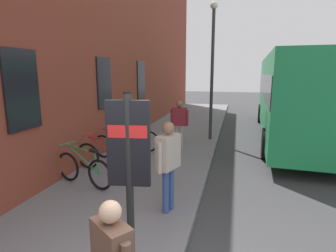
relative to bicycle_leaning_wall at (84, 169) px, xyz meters
The scene contains 12 objects.
ground 4.93m from the bicycle_leaning_wall, 49.86° to the right, with size 60.00×60.00×0.00m, color #38383A.
sidewalk_pavement 5.28m from the bicycle_leaning_wall, 10.95° to the right, with size 24.00×3.50×0.12m, color slate.
station_facade 7.27m from the bicycle_leaning_wall, ahead, with size 22.00×0.65×8.46m.
bicycle_leaning_wall is the anchor object (origin of this frame).
bicycle_end_of_row 1.00m from the bicycle_leaning_wall, ahead, with size 0.48×1.77×0.97m.
bicycle_under_window 1.93m from the bicycle_leaning_wall, ahead, with size 0.59×1.73×0.97m.
bicycle_by_door 2.92m from the bicycle_leaning_wall, ahead, with size 0.48×1.77×0.97m.
transit_info_sign 3.36m from the bicycle_leaning_wall, 137.75° to the right, with size 0.16×0.56×2.40m.
city_bus 9.06m from the bicycle_leaning_wall, 39.95° to the right, with size 10.61×3.06×3.35m.
pedestrian_near_bus 4.04m from the bicycle_leaning_wall, 22.51° to the right, with size 0.26×0.63×1.66m.
pedestrian_by_facade 2.42m from the bicycle_leaning_wall, 107.23° to the right, with size 0.63×0.40×1.74m.
street_lamp 6.39m from the bicycle_leaning_wall, 24.92° to the right, with size 0.28×0.28×5.14m.
Camera 1 is at (-2.59, -0.65, 2.76)m, focal length 29.33 mm.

